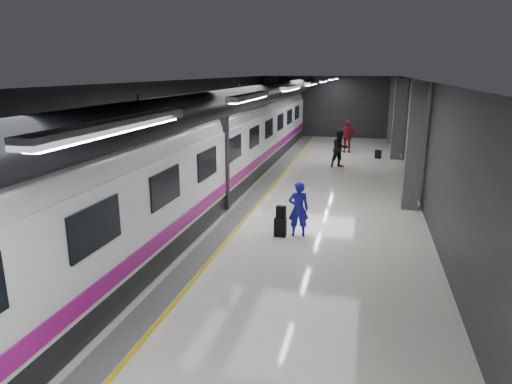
# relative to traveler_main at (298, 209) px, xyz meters

# --- Properties ---
(ground) EXTENTS (40.00, 40.00, 0.00)m
(ground) POSITION_rel_traveler_main_xyz_m (-1.02, 1.82, -0.85)
(ground) COLOR silver
(ground) RESTS_ON ground
(platform_hall) EXTENTS (10.02, 40.02, 4.51)m
(platform_hall) POSITION_rel_traveler_main_xyz_m (-1.31, 2.77, 2.69)
(platform_hall) COLOR black
(platform_hall) RESTS_ON ground
(train) EXTENTS (3.05, 38.00, 4.05)m
(train) POSITION_rel_traveler_main_xyz_m (-4.27, 1.82, 1.22)
(train) COLOR black
(train) RESTS_ON ground
(traveler_main) EXTENTS (0.71, 0.56, 1.70)m
(traveler_main) POSITION_rel_traveler_main_xyz_m (0.00, 0.00, 0.00)
(traveler_main) COLOR #181AB6
(traveler_main) RESTS_ON ground
(suitcase_main) EXTENTS (0.36, 0.23, 0.58)m
(suitcase_main) POSITION_rel_traveler_main_xyz_m (-0.51, -0.20, -0.56)
(suitcase_main) COLOR black
(suitcase_main) RESTS_ON ground
(shoulder_bag) EXTENTS (0.30, 0.19, 0.38)m
(shoulder_bag) POSITION_rel_traveler_main_xyz_m (-0.50, -0.16, -0.08)
(shoulder_bag) COLOR black
(shoulder_bag) RESTS_ON suitcase_main
(traveler_far_a) EXTENTS (1.18, 1.12, 1.92)m
(traveler_far_a) POSITION_rel_traveler_main_xyz_m (0.55, 10.67, 0.11)
(traveler_far_a) COLOR black
(traveler_far_a) RESTS_ON ground
(traveler_far_b) EXTENTS (1.14, 0.48, 1.94)m
(traveler_far_b) POSITION_rel_traveler_main_xyz_m (0.70, 15.36, 0.12)
(traveler_far_b) COLOR maroon
(traveler_far_b) RESTS_ON ground
(suitcase_far) EXTENTS (0.38, 0.31, 0.48)m
(suitcase_far) POSITION_rel_traveler_main_xyz_m (2.57, 13.65, -0.61)
(suitcase_far) COLOR black
(suitcase_far) RESTS_ON ground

